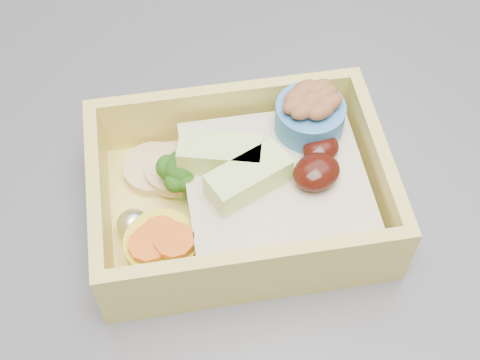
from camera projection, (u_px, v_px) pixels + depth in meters
ground at (284, 349)px, 1.36m from camera, size 3.50×3.50×0.00m
island at (345, 284)px, 0.93m from camera, size 1.24×0.84×0.92m
bento_box at (249, 186)px, 0.44m from camera, size 0.23×0.20×0.07m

